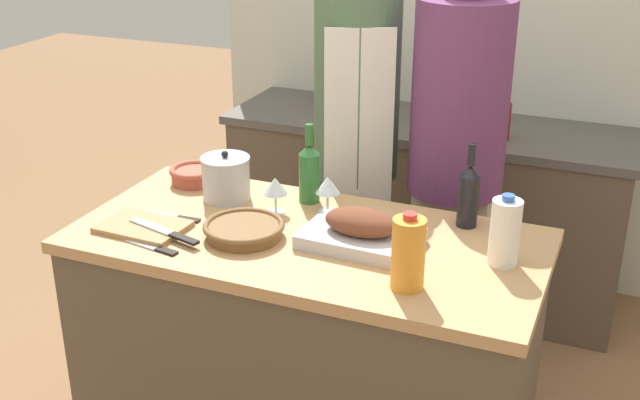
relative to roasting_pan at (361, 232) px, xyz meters
The scene contains 23 objects.
kitchen_island 0.54m from the roasting_pan, behind, with size 1.51×0.73×0.94m.
back_counter 1.57m from the roasting_pan, 97.06° to the left, with size 1.95×0.60×0.88m.
back_wall 1.85m from the roasting_pan, 95.71° to the left, with size 2.45×0.10×2.55m.
roasting_pan is the anchor object (origin of this frame).
wicker_basket 0.37m from the roasting_pan, 167.00° to the right, with size 0.26×0.26×0.05m.
cutting_board 0.71m from the roasting_pan, 167.02° to the right, with size 0.28×0.20×0.02m.
stock_pot 0.59m from the roasting_pan, 163.32° to the left, with size 0.17×0.17×0.18m.
mixing_bowl 0.79m from the roasting_pan, 161.11° to the left, with size 0.18×0.18×0.06m.
juice_jug 0.29m from the roasting_pan, 43.26° to the right, with size 0.09×0.09×0.23m.
milk_jug 0.44m from the roasting_pan, ahead, with size 0.09×0.09×0.22m.
wine_bottle_green 0.39m from the roasting_pan, 137.51° to the left, with size 0.07×0.07×0.28m.
wine_bottle_dark 0.39m from the roasting_pan, 45.36° to the left, with size 0.07×0.07×0.28m.
wine_glass_left 0.28m from the roasting_pan, 133.79° to the left, with size 0.08×0.08×0.13m.
wine_glass_right 0.38m from the roasting_pan, 160.20° to the left, with size 0.08×0.08×0.13m.
knife_chef 0.61m from the roasting_pan, 162.55° to the right, with size 0.29×0.11×0.01m.
knife_paring 0.65m from the roasting_pan, behind, with size 0.22×0.04×0.01m.
knife_bread 0.64m from the roasting_pan, 155.79° to the right, with size 0.20×0.06×0.01m.
stand_mixer 1.64m from the roasting_pan, 112.84° to the left, with size 0.18×0.14×0.32m.
condiment_bottle_tall 1.37m from the roasting_pan, 82.31° to the left, with size 0.07×0.07×0.18m.
condiment_bottle_short 1.50m from the roasting_pan, 98.18° to the left, with size 0.06×0.06×0.16m.
condiment_bottle_extra 1.58m from the roasting_pan, 96.65° to the left, with size 0.06×0.06×0.16m.
person_cook_aproned 0.78m from the roasting_pan, 111.25° to the left, with size 0.35×0.37×1.81m.
person_cook_guest 0.73m from the roasting_pan, 80.33° to the left, with size 0.36×0.36×1.80m.
Camera 1 is at (0.92, -2.11, 2.04)m, focal length 45.00 mm.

